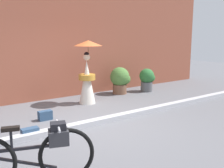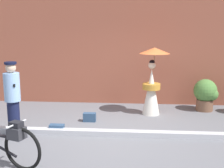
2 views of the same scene
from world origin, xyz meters
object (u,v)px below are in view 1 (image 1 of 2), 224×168
bicycle_near_officer (33,154)px  potted_plant_by_door (147,79)px  person_with_parasol (87,72)px  backpack_on_pavement (45,115)px  backpack_spare (30,132)px  potted_plant_small (120,79)px

bicycle_near_officer → potted_plant_by_door: bicycle_near_officer is taller
person_with_parasol → backpack_on_pavement: person_with_parasol is taller
backpack_on_pavement → backpack_spare: 1.06m
potted_plant_small → backpack_spare: 4.40m
bicycle_near_officer → potted_plant_small: 5.79m
person_with_parasol → backpack_spare: 2.91m
person_with_parasol → backpack_spare: (-2.25, -1.64, -0.85)m
bicycle_near_officer → backpack_spare: bicycle_near_officer is taller
potted_plant_by_door → potted_plant_small: potted_plant_small is taller
backpack_on_pavement → backpack_spare: size_ratio=0.96×
person_with_parasol → potted_plant_by_door: person_with_parasol is taller
potted_plant_small → backpack_spare: size_ratio=2.76×
bicycle_near_officer → potted_plant_by_door: size_ratio=2.05×
backpack_on_pavement → backpack_spare: backpack_on_pavement is taller
bicycle_near_officer → person_with_parasol: person_with_parasol is taller
potted_plant_by_door → backpack_on_pavement: size_ratio=2.58×
person_with_parasol → potted_plant_small: size_ratio=2.01×
bicycle_near_officer → potted_plant_by_door: bearing=34.0°
person_with_parasol → potted_plant_by_door: bearing=5.1°
person_with_parasol → backpack_spare: size_ratio=5.54×
potted_plant_small → backpack_on_pavement: bearing=-158.2°
potted_plant_by_door → backpack_spare: (-4.84, -1.87, -0.36)m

